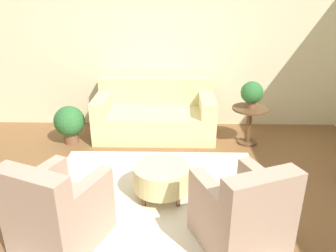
% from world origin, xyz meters
% --- Properties ---
extents(ground_plane, '(16.00, 16.00, 0.00)m').
position_xyz_m(ground_plane, '(0.00, 0.00, 0.00)').
color(ground_plane, brown).
extents(wall_back, '(8.96, 0.12, 2.80)m').
position_xyz_m(wall_back, '(0.00, 2.54, 1.40)').
color(wall_back, beige).
rests_on(wall_back, ground_plane).
extents(rug, '(2.71, 2.59, 0.01)m').
position_xyz_m(rug, '(0.00, 0.00, 0.01)').
color(rug, beige).
rests_on(rug, ground_plane).
extents(couch, '(1.95, 0.93, 0.92)m').
position_xyz_m(couch, '(-0.10, 1.97, 0.34)').
color(couch, beige).
rests_on(couch, ground_plane).
extents(armchair_left, '(0.94, 0.99, 0.92)m').
position_xyz_m(armchair_left, '(-0.86, -0.69, 0.36)').
color(armchair_left, tan).
rests_on(armchair_left, rug).
extents(armchair_right, '(0.94, 0.99, 0.92)m').
position_xyz_m(armchair_right, '(0.86, -0.69, 0.36)').
color(armchair_right, tan).
rests_on(armchair_right, rug).
extents(ottoman_table, '(0.66, 0.66, 0.40)m').
position_xyz_m(ottoman_table, '(0.08, 0.14, 0.27)').
color(ottoman_table, beige).
rests_on(ottoman_table, rug).
extents(side_table, '(0.56, 0.56, 0.61)m').
position_xyz_m(side_table, '(1.41, 1.67, 0.42)').
color(side_table, brown).
rests_on(side_table, ground_plane).
extents(potted_plant_on_side_table, '(0.34, 0.34, 0.42)m').
position_xyz_m(potted_plant_on_side_table, '(1.41, 1.67, 0.85)').
color(potted_plant_on_side_table, brown).
rests_on(potted_plant_on_side_table, side_table).
extents(potted_plant_floor, '(0.48, 0.48, 0.62)m').
position_xyz_m(potted_plant_floor, '(-1.45, 1.63, 0.35)').
color(potted_plant_floor, brown).
rests_on(potted_plant_floor, ground_plane).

